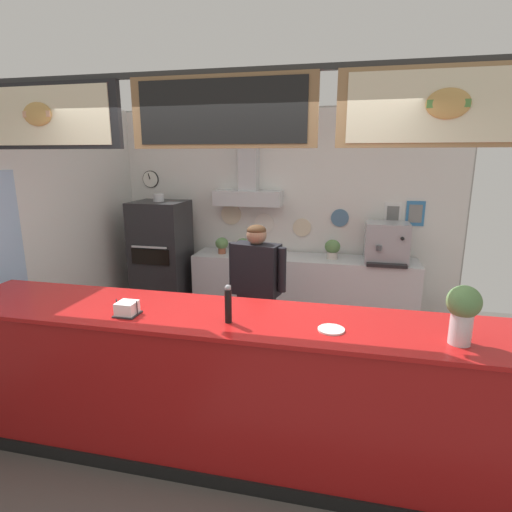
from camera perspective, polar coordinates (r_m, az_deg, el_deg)
ground_plane at (r=3.66m, az=-3.63°, el=-22.69°), size 6.58×6.58×0.00m
back_wall_assembly at (r=5.48m, az=3.42°, el=6.57°), size 4.63×2.93×2.78m
service_counter at (r=3.14m, az=-5.22°, el=-17.40°), size 4.08×0.75×1.10m
back_prep_counter at (r=5.46m, az=6.45°, el=-4.79°), size 2.87×0.56×0.90m
pizza_oven at (r=5.69m, az=-12.93°, el=-0.57°), size 0.68×0.68×1.69m
shop_worker at (r=4.12m, az=0.11°, el=-5.44°), size 0.60×0.32×1.53m
espresso_machine at (r=5.25m, az=17.67°, el=1.77°), size 0.51×0.51×0.49m
potted_basil at (r=5.28m, az=10.58°, el=1.05°), size 0.19×0.19×0.25m
potted_sage at (r=5.42m, az=-1.82°, el=1.52°), size 0.17×0.17×0.22m
potted_rosemary at (r=5.49m, az=-4.77°, el=1.62°), size 0.17×0.17×0.22m
pepper_grinder at (r=2.70m, az=-3.89°, el=-6.67°), size 0.05×0.05×0.26m
basil_vase at (r=2.66m, az=26.80°, el=-6.98°), size 0.19×0.19×0.35m
napkin_holder at (r=2.98m, az=-17.48°, el=-7.05°), size 0.16×0.15×0.11m
condiment_plate at (r=2.67m, az=10.41°, el=-10.02°), size 0.17×0.17×0.01m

